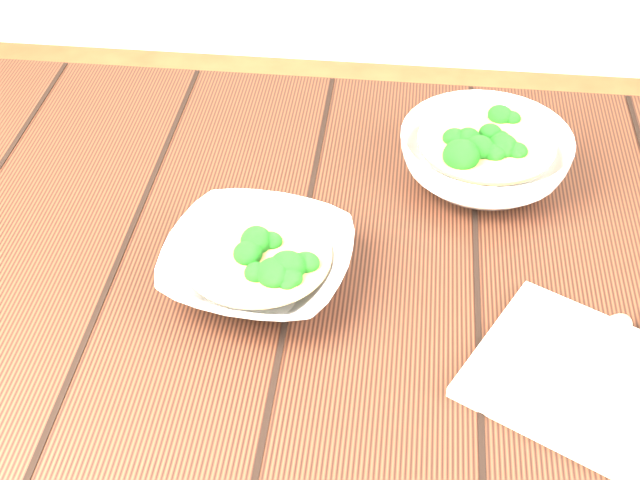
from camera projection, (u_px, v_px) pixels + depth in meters
The scene contains 6 objects.
table at pixel (315, 337), 1.07m from camera, with size 1.20×0.80×0.75m.
soup_bowl_front at pixel (258, 263), 0.96m from camera, with size 0.23×0.23×0.06m.
soup_bowl_back at pixel (484, 156), 1.09m from camera, with size 0.26×0.26×0.08m.
trivet at pixel (276, 244), 1.00m from camera, with size 0.11×0.11×0.03m, color black.
napkin at pixel (590, 382), 0.86m from camera, with size 0.22×0.18×0.01m, color beige.
spoon_left at pixel (600, 349), 0.88m from camera, with size 0.11×0.16×0.01m.
Camera 1 is at (0.09, -0.73, 1.43)m, focal length 50.00 mm.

